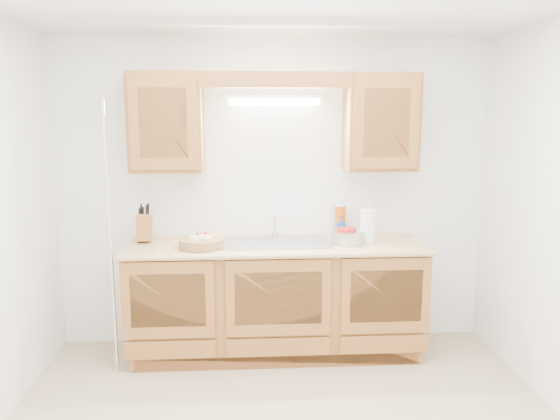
{
  "coord_description": "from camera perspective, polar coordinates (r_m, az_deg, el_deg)",
  "views": [
    {
      "loc": [
        -0.23,
        -2.93,
        1.88
      ],
      "look_at": [
        0.01,
        0.85,
        1.22
      ],
      "focal_mm": 35.0,
      "sensor_mm": 36.0,
      "label": 1
    }
  ],
  "objects": [
    {
      "name": "base_cabinets",
      "position": [
        4.38,
        -0.41,
        -9.33
      ],
      "size": [
        2.2,
        0.6,
        0.86
      ],
      "primitive_type": "cube",
      "color": "olive",
      "rests_on": "ground"
    },
    {
      "name": "apple_bowl",
      "position": [
        4.26,
        7.0,
        -2.71
      ],
      "size": [
        0.28,
        0.28,
        0.13
      ],
      "rotation": [
        0.0,
        0.0,
        -0.09
      ],
      "color": "silver",
      "rests_on": "countertop"
    },
    {
      "name": "upper_cabinet_right",
      "position": [
        4.39,
        10.48,
        8.99
      ],
      "size": [
        0.55,
        0.33,
        0.75
      ],
      "primitive_type": "cube",
      "color": "olive",
      "rests_on": "room"
    },
    {
      "name": "valance",
      "position": [
        4.13,
        -0.43,
        13.47
      ],
      "size": [
        2.2,
        0.05,
        0.12
      ],
      "primitive_type": "cube",
      "color": "olive",
      "rests_on": "room"
    },
    {
      "name": "upper_cabinet_left",
      "position": [
        4.31,
        -11.77,
        8.93
      ],
      "size": [
        0.55,
        0.33,
        0.75
      ],
      "primitive_type": "cube",
      "color": "olive",
      "rests_on": "room"
    },
    {
      "name": "sink",
      "position": [
        4.27,
        -0.42,
        -4.39
      ],
      "size": [
        0.84,
        0.46,
        0.36
      ],
      "color": "#9E9EA3",
      "rests_on": "countertop"
    },
    {
      "name": "sponge",
      "position": [
        4.54,
        6.24,
        -2.53
      ],
      "size": [
        0.12,
        0.08,
        0.03
      ],
      "rotation": [
        0.0,
        0.0,
        0.01
      ],
      "color": "#CC333F",
      "rests_on": "countertop"
    },
    {
      "name": "fluorescent_fixture",
      "position": [
        4.35,
        -0.6,
        11.41
      ],
      "size": [
        0.76,
        0.08,
        0.08
      ],
      "color": "white",
      "rests_on": "room"
    },
    {
      "name": "knife_block",
      "position": [
        4.41,
        -14.0,
        -1.79
      ],
      "size": [
        0.11,
        0.18,
        0.31
      ],
      "rotation": [
        0.0,
        0.0,
        0.01
      ],
      "color": "olive",
      "rests_on": "countertop"
    },
    {
      "name": "outlet_plate",
      "position": [
        4.63,
        11.19,
        0.61
      ],
      "size": [
        0.08,
        0.01,
        0.12
      ],
      "primitive_type": "cube",
      "color": "white",
      "rests_on": "room"
    },
    {
      "name": "fruit_basket",
      "position": [
        4.15,
        -8.2,
        -3.26
      ],
      "size": [
        0.44,
        0.44,
        0.1
      ],
      "rotation": [
        0.0,
        0.0,
        -0.43
      ],
      "color": "#A67943",
      "rests_on": "countertop"
    },
    {
      "name": "wire_shelf_pole",
      "position": [
        4.08,
        -17.31,
        -3.05
      ],
      "size": [
        0.03,
        0.03,
        2.0
      ],
      "primitive_type": "cylinder",
      "color": "silver",
      "rests_on": "ground"
    },
    {
      "name": "room",
      "position": [
        3.0,
        0.83,
        -2.26
      ],
      "size": [
        3.52,
        3.5,
        2.5
      ],
      "color": "#C5AF8E",
      "rests_on": "ground"
    },
    {
      "name": "orange_canister",
      "position": [
        4.51,
        6.29,
        -1.06
      ],
      "size": [
        0.11,
        0.11,
        0.26
      ],
      "rotation": [
        0.0,
        0.0,
        0.41
      ],
      "color": "#D74B0B",
      "rests_on": "countertop"
    },
    {
      "name": "countertop",
      "position": [
        4.24,
        -0.41,
        -3.78
      ],
      "size": [
        2.3,
        0.63,
        0.04
      ],
      "primitive_type": "cube",
      "color": "#E6B978",
      "rests_on": "base_cabinets"
    },
    {
      "name": "soap_bottle",
      "position": [
        4.48,
        6.36,
        -1.69
      ],
      "size": [
        0.09,
        0.09,
        0.17
      ],
      "primitive_type": "imported",
      "rotation": [
        0.0,
        0.0,
        0.13
      ],
      "color": "blue",
      "rests_on": "countertop"
    },
    {
      "name": "paper_towel",
      "position": [
        4.32,
        9.18,
        -1.66
      ],
      "size": [
        0.15,
        0.15,
        0.3
      ],
      "rotation": [
        0.0,
        0.0,
        -0.18
      ],
      "color": "silver",
      "rests_on": "countertop"
    }
  ]
}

